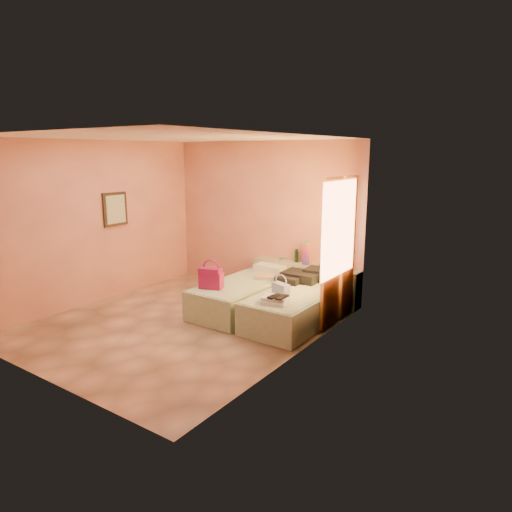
{
  "coord_description": "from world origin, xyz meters",
  "views": [
    {
      "loc": [
        4.71,
        -4.86,
        2.59
      ],
      "look_at": [
        0.78,
        0.85,
        1.01
      ],
      "focal_mm": 32.0,
      "sensor_mm": 36.0,
      "label": 1
    }
  ],
  "objects_px": {
    "flower_vase": "(338,262)",
    "towel_stack": "(275,300)",
    "water_bottle": "(296,256)",
    "magenta_handbag": "(211,278)",
    "bed_left": "(245,295)",
    "bed_right": "(298,307)",
    "headboard_ledge": "(304,282)",
    "green_book": "(325,265)",
    "blue_handbag": "(281,289)"
  },
  "relations": [
    {
      "from": "bed_left",
      "to": "headboard_ledge",
      "type": "bearing_deg",
      "value": 62.16
    },
    {
      "from": "green_book",
      "to": "magenta_handbag",
      "type": "distance_m",
      "value": 2.07
    },
    {
      "from": "flower_vase",
      "to": "blue_handbag",
      "type": "distance_m",
      "value": 1.38
    },
    {
      "from": "water_bottle",
      "to": "green_book",
      "type": "bearing_deg",
      "value": 0.7
    },
    {
      "from": "bed_left",
      "to": "flower_vase",
      "type": "xyz_separation_m",
      "value": [
        1.21,
        1.01,
        0.54
      ]
    },
    {
      "from": "blue_handbag",
      "to": "bed_left",
      "type": "bearing_deg",
      "value": 178.34
    },
    {
      "from": "bed_left",
      "to": "water_bottle",
      "type": "bearing_deg",
      "value": 72.89
    },
    {
      "from": "towel_stack",
      "to": "green_book",
      "type": "bearing_deg",
      "value": 93.78
    },
    {
      "from": "flower_vase",
      "to": "towel_stack",
      "type": "relative_size",
      "value": 0.77
    },
    {
      "from": "bed_right",
      "to": "towel_stack",
      "type": "relative_size",
      "value": 5.71
    },
    {
      "from": "water_bottle",
      "to": "bed_left",
      "type": "bearing_deg",
      "value": -107.29
    },
    {
      "from": "blue_handbag",
      "to": "towel_stack",
      "type": "height_order",
      "value": "blue_handbag"
    },
    {
      "from": "water_bottle",
      "to": "towel_stack",
      "type": "distance_m",
      "value": 1.94
    },
    {
      "from": "green_book",
      "to": "magenta_handbag",
      "type": "relative_size",
      "value": 0.51
    },
    {
      "from": "bed_left",
      "to": "blue_handbag",
      "type": "distance_m",
      "value": 1.02
    },
    {
      "from": "bed_right",
      "to": "green_book",
      "type": "relative_size",
      "value": 10.99
    },
    {
      "from": "towel_stack",
      "to": "water_bottle",
      "type": "bearing_deg",
      "value": 110.66
    },
    {
      "from": "bed_right",
      "to": "green_book",
      "type": "bearing_deg",
      "value": 96.17
    },
    {
      "from": "flower_vase",
      "to": "towel_stack",
      "type": "xyz_separation_m",
      "value": [
        -0.19,
        -1.7,
        -0.24
      ]
    },
    {
      "from": "bed_left",
      "to": "water_bottle",
      "type": "relative_size",
      "value": 8.67
    },
    {
      "from": "magenta_handbag",
      "to": "green_book",
      "type": "bearing_deg",
      "value": 39.2
    },
    {
      "from": "flower_vase",
      "to": "magenta_handbag",
      "type": "distance_m",
      "value": 2.16
    },
    {
      "from": "headboard_ledge",
      "to": "bed_left",
      "type": "bearing_deg",
      "value": -118.01
    },
    {
      "from": "headboard_ledge",
      "to": "towel_stack",
      "type": "distance_m",
      "value": 1.82
    },
    {
      "from": "magenta_handbag",
      "to": "towel_stack",
      "type": "relative_size",
      "value": 1.02
    },
    {
      "from": "bed_left",
      "to": "towel_stack",
      "type": "distance_m",
      "value": 1.28
    },
    {
      "from": "water_bottle",
      "to": "headboard_ledge",
      "type": "bearing_deg",
      "value": -16.35
    },
    {
      "from": "magenta_handbag",
      "to": "blue_handbag",
      "type": "xyz_separation_m",
      "value": [
        1.1,
        0.3,
        -0.07
      ]
    },
    {
      "from": "flower_vase",
      "to": "towel_stack",
      "type": "bearing_deg",
      "value": -96.28
    },
    {
      "from": "bed_left",
      "to": "bed_right",
      "type": "xyz_separation_m",
      "value": [
        1.02,
        0.0,
        0.0
      ]
    },
    {
      "from": "headboard_ledge",
      "to": "magenta_handbag",
      "type": "height_order",
      "value": "magenta_handbag"
    },
    {
      "from": "green_book",
      "to": "blue_handbag",
      "type": "relative_size",
      "value": 0.63
    },
    {
      "from": "bed_left",
      "to": "towel_stack",
      "type": "bearing_deg",
      "value": -33.87
    },
    {
      "from": "magenta_handbag",
      "to": "towel_stack",
      "type": "distance_m",
      "value": 1.23
    },
    {
      "from": "bed_left",
      "to": "bed_right",
      "type": "distance_m",
      "value": 1.02
    },
    {
      "from": "bed_left",
      "to": "magenta_handbag",
      "type": "xyz_separation_m",
      "value": [
        -0.2,
        -0.63,
        0.42
      ]
    },
    {
      "from": "blue_handbag",
      "to": "towel_stack",
      "type": "xyz_separation_m",
      "value": [
        0.13,
        -0.37,
        -0.04
      ]
    },
    {
      "from": "bed_left",
      "to": "flower_vase",
      "type": "relative_size",
      "value": 7.4
    },
    {
      "from": "water_bottle",
      "to": "magenta_handbag",
      "type": "height_order",
      "value": "water_bottle"
    },
    {
      "from": "magenta_handbag",
      "to": "bed_right",
      "type": "bearing_deg",
      "value": 8.73
    },
    {
      "from": "flower_vase",
      "to": "blue_handbag",
      "type": "relative_size",
      "value": 0.94
    },
    {
      "from": "headboard_ledge",
      "to": "magenta_handbag",
      "type": "bearing_deg",
      "value": -114.18
    },
    {
      "from": "flower_vase",
      "to": "bed_left",
      "type": "bearing_deg",
      "value": -140.35
    },
    {
      "from": "water_bottle",
      "to": "magenta_handbag",
      "type": "xyz_separation_m",
      "value": [
        -0.54,
        -1.74,
        -0.1
      ]
    },
    {
      "from": "green_book",
      "to": "towel_stack",
      "type": "distance_m",
      "value": 1.82
    },
    {
      "from": "flower_vase",
      "to": "towel_stack",
      "type": "height_order",
      "value": "flower_vase"
    },
    {
      "from": "water_bottle",
      "to": "flower_vase",
      "type": "distance_m",
      "value": 0.87
    },
    {
      "from": "bed_right",
      "to": "magenta_handbag",
      "type": "xyz_separation_m",
      "value": [
        -1.22,
        -0.63,
        0.42
      ]
    },
    {
      "from": "bed_left",
      "to": "flower_vase",
      "type": "height_order",
      "value": "flower_vase"
    },
    {
      "from": "headboard_ledge",
      "to": "blue_handbag",
      "type": "distance_m",
      "value": 1.44
    }
  ]
}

